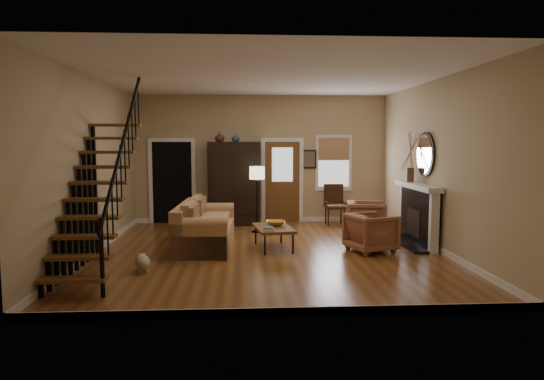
{
  "coord_description": "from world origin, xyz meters",
  "views": [
    {
      "loc": [
        -0.46,
        -9.11,
        2.09
      ],
      "look_at": [
        0.1,
        0.4,
        1.15
      ],
      "focal_mm": 32.0,
      "sensor_mm": 36.0,
      "label": 1
    }
  ],
  "objects": [
    {
      "name": "vase_b",
      "position": [
        -0.65,
        3.05,
        2.21
      ],
      "size": [
        0.2,
        0.2,
        0.21
      ],
      "primitive_type": "imported",
      "color": "#334C60",
      "rests_on": "armoire"
    },
    {
      "name": "bowl",
      "position": [
        0.17,
        0.4,
        0.49
      ],
      "size": [
        0.39,
        0.39,
        0.1
      ],
      "primitive_type": "imported",
      "color": "orange",
      "rests_on": "coffee_table"
    },
    {
      "name": "books",
      "position": [
        -0.0,
        -0.05,
        0.47
      ],
      "size": [
        0.21,
        0.29,
        0.05
      ],
      "primitive_type": null,
      "color": "beige",
      "rests_on": "coffee_table"
    },
    {
      "name": "floor_lamp",
      "position": [
        -0.15,
        2.05,
        0.77
      ],
      "size": [
        0.44,
        0.44,
        1.53
      ],
      "primitive_type": null,
      "rotation": [
        0.0,
        0.0,
        -0.32
      ],
      "color": "black",
      "rests_on": "ground"
    },
    {
      "name": "sofa",
      "position": [
        -1.22,
        0.45,
        0.44
      ],
      "size": [
        1.09,
        2.38,
        0.87
      ],
      "primitive_type": null,
      "rotation": [
        0.0,
        0.0,
        -0.04
      ],
      "color": "tan",
      "rests_on": "ground"
    },
    {
      "name": "fireplace",
      "position": [
        3.13,
        0.5,
        0.74
      ],
      "size": [
        0.33,
        1.95,
        2.3
      ],
      "color": "black",
      "rests_on": "ground"
    },
    {
      "name": "staircase",
      "position": [
        -2.78,
        -1.3,
        1.6
      ],
      "size": [
        0.94,
        2.8,
        3.2
      ],
      "primitive_type": null,
      "color": "brown",
      "rests_on": "ground"
    },
    {
      "name": "armchair_right",
      "position": [
        2.3,
        1.54,
        0.39
      ],
      "size": [
        0.99,
        0.97,
        0.77
      ],
      "primitive_type": "imported",
      "rotation": [
        0.0,
        0.0,
        1.38
      ],
      "color": "brown",
      "rests_on": "ground"
    },
    {
      "name": "armoire",
      "position": [
        -0.7,
        3.15,
        1.05
      ],
      "size": [
        1.3,
        0.6,
        2.1
      ],
      "primitive_type": null,
      "color": "black",
      "rests_on": "ground"
    },
    {
      "name": "side_chair",
      "position": [
        1.85,
        2.95,
        0.51
      ],
      "size": [
        0.54,
        0.54,
        1.02
      ],
      "primitive_type": null,
      "color": "#321D10",
      "rests_on": "ground"
    },
    {
      "name": "vase_a",
      "position": [
        -1.05,
        3.05,
        2.22
      ],
      "size": [
        0.24,
        0.24,
        0.25
      ],
      "primitive_type": "imported",
      "color": "#4C2619",
      "rests_on": "armoire"
    },
    {
      "name": "coffee_table",
      "position": [
        0.12,
        0.25,
        0.22
      ],
      "size": [
        0.83,
        1.23,
        0.44
      ],
      "primitive_type": null,
      "rotation": [
        0.0,
        0.0,
        0.15
      ],
      "color": "brown",
      "rests_on": "ground"
    },
    {
      "name": "room",
      "position": [
        -0.41,
        1.76,
        1.51
      ],
      "size": [
        7.0,
        7.33,
        3.3
      ],
      "color": "brown",
      "rests_on": "ground"
    },
    {
      "name": "dog",
      "position": [
        -2.09,
        -1.35,
        0.15
      ],
      "size": [
        0.34,
        0.46,
        0.29
      ],
      "primitive_type": null,
      "rotation": [
        0.0,
        0.0,
        0.29
      ],
      "color": "#C7B188",
      "rests_on": "ground"
    },
    {
      "name": "armchair_left",
      "position": [
        1.97,
        -0.11,
        0.37
      ],
      "size": [
        1.03,
        1.02,
        0.74
      ],
      "primitive_type": "imported",
      "rotation": [
        0.0,
        0.0,
        1.91
      ],
      "color": "brown",
      "rests_on": "ground"
    }
  ]
}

